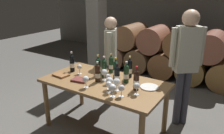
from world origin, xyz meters
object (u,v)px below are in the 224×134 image
wine_glass_5 (117,82)px  leather_ledger (61,75)px  wine_bottle_0 (116,70)px  wine_bottle_9 (126,74)px  wine_bottle_5 (117,75)px  tasting_notebook (80,80)px  wine_glass_6 (108,77)px  taster_seated_left (111,54)px  wine_glass_9 (121,88)px  wine_glass_3 (104,73)px  wine_bottle_3 (130,68)px  wine_bottle_8 (98,67)px  wine_bottle_4 (104,68)px  wine_bottle_1 (98,73)px  sommelier_presenting (186,58)px  wine_bottle_7 (111,64)px  wine_glass_0 (137,86)px  serving_plate (149,87)px  wine_bottle_2 (72,63)px  dining_table (104,87)px  wine_glass_4 (80,67)px  wine_glass_7 (109,81)px  wine_glass_8 (113,88)px  wine_glass_1 (109,85)px  wine_glass_2 (86,80)px  wine_bottle_6 (136,80)px  wine_bottle_10 (104,66)px

wine_glass_5 → leather_ledger: (-0.95, -0.01, -0.10)m
wine_bottle_0 → wine_bottle_9: bearing=-13.1°
wine_bottle_5 → tasting_notebook: (-0.49, -0.18, -0.11)m
wine_bottle_0 → wine_glass_6: size_ratio=2.15×
taster_seated_left → wine_glass_9: bearing=-51.3°
wine_glass_3 → leather_ledger: size_ratio=0.74×
wine_bottle_0 → wine_bottle_3: (0.14, 0.15, 0.00)m
wine_bottle_8 → wine_bottle_4: bearing=-4.3°
wine_bottle_1 → wine_bottle_3: wine_bottle_3 is taller
wine_bottle_0 → sommelier_presenting: size_ratio=0.18×
wine_bottle_7 → wine_glass_0: wine_bottle_7 is taller
wine_glass_0 → serving_plate: (0.05, 0.27, -0.10)m
wine_bottle_2 → wine_bottle_3: size_ratio=0.99×
wine_glass_9 → dining_table: bearing=148.2°
wine_bottle_1 → wine_bottle_3: (0.29, 0.37, 0.01)m
wine_bottle_9 → tasting_notebook: wine_bottle_9 is taller
wine_glass_4 → wine_glass_9: wine_glass_9 is taller
wine_bottle_1 → leather_ledger: 0.60m
tasting_notebook → wine_glass_3: bearing=26.1°
wine_bottle_1 → wine_bottle_8: 0.23m
dining_table → wine_glass_9: wine_glass_9 is taller
dining_table → wine_glass_7: (0.20, -0.17, 0.21)m
wine_glass_8 → tasting_notebook: wine_glass_8 is taller
wine_bottle_1 → wine_glass_5: (0.37, -0.11, -0.01)m
wine_glass_3 → wine_bottle_0: bearing=54.2°
wine_glass_1 → wine_glass_2: bearing=-173.6°
wine_bottle_9 → wine_bottle_3: bearing=106.1°
wine_bottle_6 → wine_glass_3: wine_bottle_6 is taller
wine_bottle_1 → wine_bottle_7: bearing=95.8°
wine_glass_4 → sommelier_presenting: bearing=27.7°
wine_bottle_3 → wine_bottle_9: wine_bottle_3 is taller
wine_bottle_6 → wine_bottle_4: bearing=166.8°
wine_bottle_0 → wine_glass_8: size_ratio=1.92×
leather_ledger → sommelier_presenting: (1.53, 0.92, 0.27)m
wine_bottle_5 → wine_bottle_10: 0.43m
wine_bottle_3 → wine_bottle_10: wine_bottle_3 is taller
wine_bottle_8 → wine_glass_1: (0.45, -0.40, -0.03)m
wine_bottle_1 → wine_glass_0: size_ratio=1.89×
wine_glass_1 → wine_glass_6: wine_glass_1 is taller
wine_bottle_1 → wine_glass_7: (0.27, -0.12, -0.01)m
dining_table → wine_glass_6: wine_glass_6 is taller
wine_bottle_0 → wine_bottle_7: bearing=137.2°
wine_bottle_8 → wine_glass_8: bearing=-40.4°
wine_bottle_8 → wine_glass_7: bearing=-37.7°
wine_bottle_2 → wine_glass_7: (0.84, -0.23, -0.02)m
wine_bottle_0 → leather_ledger: wine_bottle_0 is taller
wine_bottle_2 → wine_bottle_4: 0.55m
wine_glass_3 → sommelier_presenting: bearing=38.3°
dining_table → wine_bottle_1: wine_bottle_1 is taller
wine_bottle_2 → wine_bottle_8: same height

